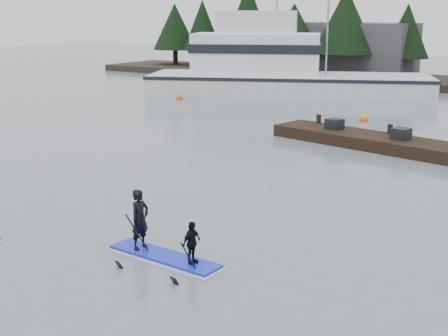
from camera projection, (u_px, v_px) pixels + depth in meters
The scene contains 7 objects.
ground at pixel (96, 260), 15.62m from camera, with size 160.00×160.00×0.00m, color slate.
waterfront_building at pixel (315, 50), 58.29m from camera, with size 18.00×6.00×5.00m, color #4C4C51.
fishing_boat_large at pixel (280, 83), 46.15m from camera, with size 20.99×13.36×11.22m.
floating_dock at pixel (443, 152), 26.19m from camera, with size 16.69×2.23×0.56m, color black.
buoy_a at pixel (179, 100), 43.74m from camera, with size 0.49×0.49×0.49m, color orange.
buoy_b at pixel (363, 121), 35.17m from camera, with size 0.50×0.50×0.50m, color orange.
paddleboard_duo at pixel (159, 237), 15.63m from camera, with size 3.21×1.19×2.22m.
Camera 1 is at (10.53, -10.58, 6.07)m, focal length 50.00 mm.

